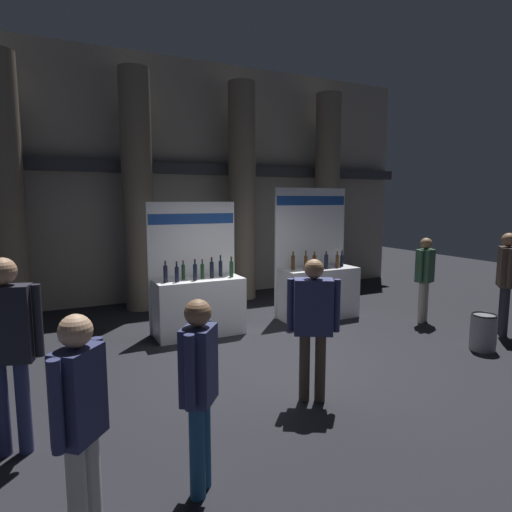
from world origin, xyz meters
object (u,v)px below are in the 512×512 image
object	(u,v)px
visitor_3	(506,274)
visitor_5	(313,317)
visitor_4	(425,273)
visitor_7	(80,417)
exhibitor_booth_1	(318,286)
trash_bin	(483,332)
exhibitor_booth_0	(199,301)
visitor_1	(199,383)
visitor_2	(7,338)

from	to	relation	value
visitor_3	visitor_5	distance (m)	4.33
visitor_4	visitor_7	xyz separation A→B (m)	(-6.22, -2.91, -0.02)
visitor_4	visitor_3	bearing A→B (deg)	96.99
exhibitor_booth_1	visitor_3	world-z (taller)	exhibitor_booth_1
exhibitor_booth_1	visitor_5	distance (m)	3.61
trash_bin	visitor_4	world-z (taller)	visitor_4
exhibitor_booth_0	exhibitor_booth_1	distance (m)	2.46
visitor_1	visitor_2	world-z (taller)	visitor_2
exhibitor_booth_1	visitor_3	bearing A→B (deg)	-46.48
exhibitor_booth_1	visitor_3	distance (m)	3.27
visitor_1	visitor_2	bearing A→B (deg)	85.57
exhibitor_booth_1	visitor_7	xyz separation A→B (m)	(-4.58, -4.07, 0.30)
visitor_2	exhibitor_booth_0	bearing A→B (deg)	-120.80
visitor_4	visitor_7	distance (m)	6.87
trash_bin	visitor_2	world-z (taller)	visitor_2
trash_bin	visitor_2	bearing A→B (deg)	179.60
visitor_2	visitor_3	size ratio (longest dim) A/B	1.03
exhibitor_booth_0	visitor_4	world-z (taller)	exhibitor_booth_0
trash_bin	visitor_5	size ratio (longest dim) A/B	0.34
exhibitor_booth_0	visitor_7	xyz separation A→B (m)	(-2.13, -4.07, 0.34)
trash_bin	visitor_4	bearing A→B (deg)	76.68
visitor_4	visitor_7	bearing A→B (deg)	5.46
exhibitor_booth_0	trash_bin	distance (m)	4.60
trash_bin	visitor_3	bearing A→B (deg)	19.00
trash_bin	visitor_7	world-z (taller)	visitor_7
visitor_1	trash_bin	bearing A→B (deg)	-38.91
exhibitor_booth_0	visitor_1	xyz separation A→B (m)	(-1.26, -3.88, 0.32)
visitor_3	visitor_4	xyz separation A→B (m)	(-0.60, 1.20, -0.12)
visitor_5	visitor_7	size ratio (longest dim) A/B	1.03
visitor_2	visitor_3	distance (m)	7.33
visitor_2	visitor_5	world-z (taller)	visitor_2
visitor_3	visitor_5	bearing A→B (deg)	143.46
visitor_5	visitor_7	bearing A→B (deg)	-126.63
visitor_7	visitor_5	bearing A→B (deg)	154.86
exhibitor_booth_0	visitor_4	size ratio (longest dim) A/B	1.41
exhibitor_booth_0	exhibitor_booth_1	world-z (taller)	exhibitor_booth_1
visitor_5	visitor_3	bearing A→B (deg)	37.35
visitor_2	visitor_4	size ratio (longest dim) A/B	1.13
visitor_5	exhibitor_booth_0	bearing A→B (deg)	127.15
visitor_4	visitor_5	bearing A→B (deg)	6.25
exhibitor_booth_1	visitor_7	distance (m)	6.14
exhibitor_booth_1	visitor_4	xyz separation A→B (m)	(1.63, -1.15, 0.33)
exhibitor_booth_0	visitor_2	bearing A→B (deg)	-134.95
visitor_2	visitor_4	distance (m)	6.89
visitor_2	visitor_7	distance (m)	1.53
exhibitor_booth_0	visitor_7	size ratio (longest dim) A/B	1.42
visitor_4	visitor_1	bearing A→B (deg)	7.29
exhibitor_booth_1	trash_bin	xyz separation A→B (m)	(1.27, -2.68, -0.34)
trash_bin	visitor_7	distance (m)	6.05
visitor_2	visitor_3	xyz separation A→B (m)	(7.33, 0.29, -0.03)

